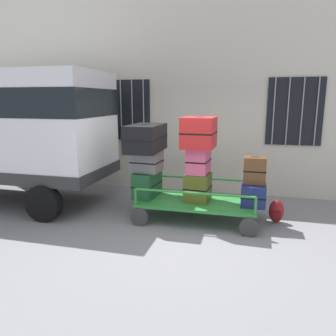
# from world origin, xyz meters

# --- Properties ---
(ground_plane) EXTENTS (40.00, 40.00, 0.00)m
(ground_plane) POSITION_xyz_m (0.00, 0.00, 0.00)
(ground_plane) COLOR gray
(building_wall) EXTENTS (12.00, 0.38, 5.00)m
(building_wall) POSITION_xyz_m (0.00, 2.65, 2.50)
(building_wall) COLOR beige
(building_wall) RESTS_ON ground
(van) EXTENTS (4.30, 1.98, 2.83)m
(van) POSITION_xyz_m (-3.82, 0.65, 1.73)
(van) COLOR silver
(van) RESTS_ON ground
(luggage_cart) EXTENTS (2.27, 1.30, 0.37)m
(luggage_cart) POSITION_xyz_m (0.35, 0.58, 0.32)
(luggage_cart) COLOR #2D8438
(luggage_cart) RESTS_ON ground
(cart_railing) EXTENTS (2.17, 1.16, 0.32)m
(cart_railing) POSITION_xyz_m (0.35, 0.58, 0.64)
(cart_railing) COLOR #2D8438
(cart_railing) RESTS_ON luggage_cart
(suitcase_left_bottom) EXTENTS (0.45, 0.75, 0.51)m
(suitcase_left_bottom) POSITION_xyz_m (-0.67, 0.59, 0.63)
(suitcase_left_bottom) COLOR #194C28
(suitcase_left_bottom) RESTS_ON luggage_cart
(suitcase_left_middle) EXTENTS (0.57, 0.54, 0.41)m
(suitcase_left_middle) POSITION_xyz_m (-0.67, 0.59, 1.08)
(suitcase_left_middle) COLOR slate
(suitcase_left_middle) RESTS_ON suitcase_left_bottom
(suitcase_left_top) EXTENTS (0.60, 1.09, 0.52)m
(suitcase_left_top) POSITION_xyz_m (-0.67, 0.55, 1.55)
(suitcase_left_top) COLOR black
(suitcase_left_top) RESTS_ON suitcase_left_middle
(suitcase_midleft_bottom) EXTENTS (0.49, 0.53, 0.54)m
(suitcase_midleft_bottom) POSITION_xyz_m (0.35, 0.54, 0.64)
(suitcase_midleft_bottom) COLOR #4C5119
(suitcase_midleft_bottom) RESTS_ON luggage_cart
(suitcase_midleft_middle) EXTENTS (0.42, 0.60, 0.48)m
(suitcase_midleft_middle) POSITION_xyz_m (0.35, 0.59, 1.15)
(suitcase_midleft_middle) COLOR #CC4C72
(suitcase_midleft_middle) RESTS_ON suitcase_midleft_bottom
(suitcase_midleft_top) EXTENTS (0.61, 0.72, 0.57)m
(suitcase_midleft_top) POSITION_xyz_m (0.35, 0.55, 1.68)
(suitcase_midleft_top) COLOR #B21E1E
(suitcase_midleft_top) RESTS_ON suitcase_midleft_middle
(suitcase_center_bottom) EXTENTS (0.44, 0.64, 0.39)m
(suitcase_center_bottom) POSITION_xyz_m (1.38, 0.59, 0.57)
(suitcase_center_bottom) COLOR navy
(suitcase_center_bottom) RESTS_ON luggage_cart
(suitcase_center_middle) EXTENTS (0.40, 0.33, 0.49)m
(suitcase_center_middle) POSITION_xyz_m (1.38, 0.61, 1.01)
(suitcase_center_middle) COLOR brown
(suitcase_center_middle) RESTS_ON suitcase_center_bottom
(backpack) EXTENTS (0.27, 0.22, 0.44)m
(backpack) POSITION_xyz_m (1.81, 0.75, 0.22)
(backpack) COLOR maroon
(backpack) RESTS_ON ground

